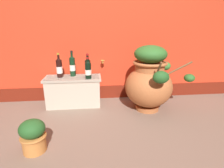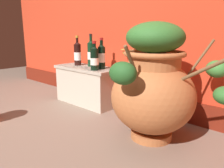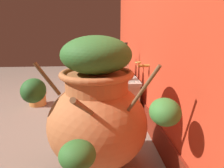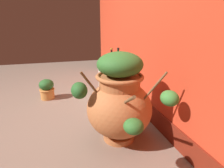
% 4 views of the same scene
% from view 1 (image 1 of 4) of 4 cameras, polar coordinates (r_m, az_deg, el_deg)
% --- Properties ---
extents(ground_plane, '(7.00, 7.00, 0.00)m').
position_cam_1_polar(ground_plane, '(1.78, -0.13, -17.90)').
color(ground_plane, '#7A6656').
extents(back_wall, '(4.40, 0.33, 2.60)m').
position_cam_1_polar(back_wall, '(2.65, -2.99, 23.17)').
color(back_wall, red).
rests_on(back_wall, ground_plane).
extents(terracotta_urn, '(0.87, 0.79, 0.84)m').
position_cam_1_polar(terracotta_urn, '(2.28, 12.04, 1.03)').
color(terracotta_urn, '#B26638').
rests_on(terracotta_urn, ground_plane).
extents(stone_ledge, '(0.75, 0.33, 0.40)m').
position_cam_1_polar(stone_ledge, '(2.48, -12.35, -1.98)').
color(stone_ledge, beige).
rests_on(stone_ledge, ground_plane).
extents(wine_bottle_left, '(0.08, 0.08, 0.35)m').
position_cam_1_polar(wine_bottle_left, '(2.46, -12.75, 5.88)').
color(wine_bottle_left, black).
rests_on(wine_bottle_left, stone_ledge).
extents(wine_bottle_middle, '(0.08, 0.08, 0.31)m').
position_cam_1_polar(wine_bottle_middle, '(2.40, -7.87, 5.54)').
color(wine_bottle_middle, black).
rests_on(wine_bottle_middle, stone_ledge).
extents(wine_bottle_right, '(0.08, 0.08, 0.33)m').
position_cam_1_polar(wine_bottle_right, '(2.44, -16.77, 5.18)').
color(wine_bottle_right, black).
rests_on(wine_bottle_right, stone_ledge).
extents(wine_bottle_back, '(0.08, 0.08, 0.28)m').
position_cam_1_polar(wine_bottle_back, '(2.30, -7.78, 4.74)').
color(wine_bottle_back, black).
rests_on(wine_bottle_back, stone_ledge).
extents(potted_shrub, '(0.22, 0.22, 0.30)m').
position_cam_1_polar(potted_shrub, '(1.71, -24.29, -14.98)').
color(potted_shrub, '#CC7F3D').
rests_on(potted_shrub, ground_plane).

